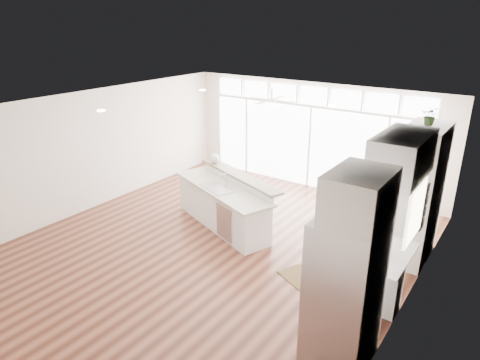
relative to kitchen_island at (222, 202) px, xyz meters
The scene contains 23 objects.
floor 1.05m from the kitchen_island, 60.87° to the right, with size 7.00×8.00×0.02m, color #452015.
ceiling 2.34m from the kitchen_island, 60.87° to the right, with size 7.00×8.00×0.02m, color white.
wall_back 3.35m from the kitchen_island, 82.28° to the left, with size 7.00×0.04×2.70m, color silver.
wall_left 3.26m from the kitchen_island, 165.68° to the right, with size 0.04×8.00×2.70m, color silver.
wall_right 4.09m from the kitchen_island, 11.24° to the right, with size 0.04×8.00×2.70m, color silver.
glass_wall 3.23m from the kitchen_island, 82.14° to the left, with size 5.80×0.06×2.08m, color white.
transom_row 3.68m from the kitchen_island, 82.14° to the left, with size 5.90×0.06×0.40m, color white.
desk_window 4.05m from the kitchen_island, ahead, with size 0.04×0.85×0.85m, color white.
ceiling_fan 2.80m from the kitchen_island, 91.82° to the left, with size 1.16×1.16×0.32m, color white.
recessed_lights 2.26m from the kitchen_island, 53.18° to the right, with size 3.40×3.00×0.02m, color white.
oven_cabinet 3.81m from the kitchen_island, 15.76° to the left, with size 0.64×1.20×2.50m, color white.
desk_nook 3.60m from the kitchen_island, ahead, with size 0.72×1.30×0.76m, color white.
upper_cabinets 4.06m from the kitchen_island, ahead, with size 0.64×1.30×0.64m, color white.
refrigerator 4.16m from the kitchen_island, 31.02° to the right, with size 0.76×0.90×2.00m, color #A4A4A9.
fridge_cabinet 4.54m from the kitchen_island, 30.60° to the right, with size 0.64×0.90×0.60m, color white.
framed_photos 3.99m from the kitchen_island, ahead, with size 0.06×0.22×0.80m, color black.
kitchen_island is the anchor object (origin of this frame).
rug 2.57m from the kitchen_island, 17.94° to the right, with size 0.86×0.62×0.01m, color #362511.
office_chair 3.47m from the kitchen_island, 19.29° to the right, with size 0.48×0.45×0.93m, color black.
fishbowl 1.22m from the kitchen_island, 136.79° to the left, with size 0.22×0.22×0.22m, color white.
monitor 3.55m from the kitchen_island, ahead, with size 0.09×0.51×0.43m, color black.
keyboard 3.36m from the kitchen_island, ahead, with size 0.11×0.30×0.01m, color white.
potted_plant 4.29m from the kitchen_island, 15.76° to the left, with size 0.28×0.31×0.25m, color #325323.
Camera 1 is at (4.61, -5.71, 4.18)m, focal length 32.00 mm.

